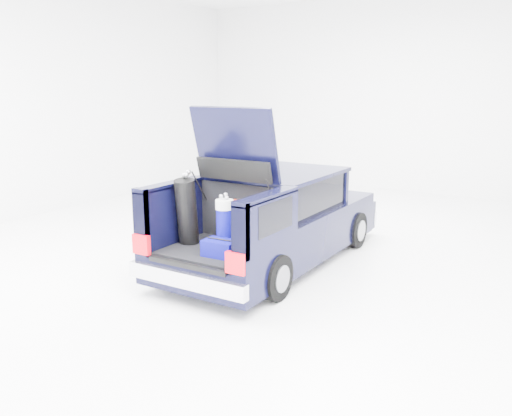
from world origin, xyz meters
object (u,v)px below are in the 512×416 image
Objects in this scene: car at (276,219)px; red_suitcase at (245,223)px; black_golf_bag at (187,211)px; blue_golf_bag at (225,225)px; blue_duffel at (221,248)px.

car is 1.23m from red_suitcase.
black_golf_bag is at bearing -170.35° from red_suitcase.
red_suitcase is at bearing 72.65° from blue_golf_bag.
black_golf_bag is 2.28× the size of blue_duffel.
car is 4.52× the size of black_golf_bag.
blue_duffel is (0.21, -1.82, 0.03)m from car.
red_suitcase is 0.82m from black_golf_bag.
black_golf_bag is at bearing 172.75° from blue_golf_bag.
blue_golf_bag reaches higher than blue_duffel.
black_golf_bag is 0.82m from blue_duffel.
red_suitcase is at bearing 15.07° from black_golf_bag.
blue_duffel is (0.09, -0.22, -0.25)m from blue_golf_bag.
blue_golf_bag is at bearing -85.56° from car.
blue_duffel is at bearing -109.13° from red_suitcase.
car is at bearing 78.16° from red_suitcase.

